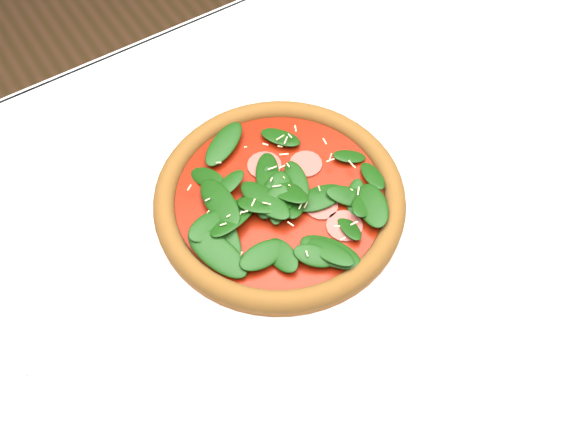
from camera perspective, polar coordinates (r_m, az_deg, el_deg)
ground at (r=1.50m, az=1.34°, el=-15.50°), size 6.00×6.00×0.00m
dining_table at (r=0.90m, az=2.15°, el=-2.95°), size 1.21×0.81×0.75m
plate at (r=0.81m, az=-0.73°, el=0.98°), size 0.36×0.36×0.02m
pizza at (r=0.79m, az=-0.75°, el=1.82°), size 0.32×0.32×0.04m
saucer_far at (r=1.09m, az=14.21°, el=17.13°), size 0.13×0.13×0.01m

